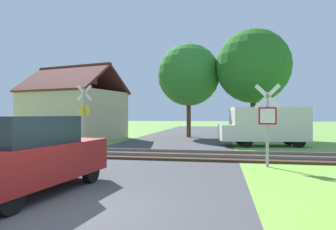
{
  "coord_description": "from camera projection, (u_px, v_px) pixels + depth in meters",
  "views": [
    {
      "loc": [
        2.99,
        -5.04,
        1.81
      ],
      "look_at": [
        0.5,
        8.78,
        1.8
      ],
      "focal_mm": 32.0,
      "sensor_mm": 36.0,
      "label": 1
    }
  ],
  "objects": [
    {
      "name": "tree_right",
      "position": [
        253.0,
        66.0,
        22.5
      ],
      "size": [
        5.56,
        5.56,
        8.25
      ],
      "color": "#513823",
      "rests_on": "ground"
    },
    {
      "name": "stop_sign_near",
      "position": [
        267.0,
        119.0,
        10.34
      ],
      "size": [
        0.88,
        0.16,
        2.88
      ],
      "rotation": [
        0.0,
        0.0,
        3.06
      ],
      "color": "#9E9EA5",
      "rests_on": "ground"
    },
    {
      "name": "rail_track",
      "position": [
        153.0,
        155.0,
        13.15
      ],
      "size": [
        60.0,
        2.6,
        0.22
      ],
      "color": "#422D1E",
      "rests_on": "ground"
    },
    {
      "name": "parked_car",
      "position": [
        31.0,
        155.0,
        6.83
      ],
      "size": [
        2.11,
        4.17,
        1.78
      ],
      "rotation": [
        0.0,
        0.0,
        -0.12
      ],
      "color": "maroon",
      "rests_on": "ground"
    },
    {
      "name": "house",
      "position": [
        74.0,
        113.0,
        22.56
      ],
      "size": [
        7.76,
        7.03,
        5.55
      ],
      "rotation": [
        0.0,
        0.0,
        -0.23
      ],
      "color": "#C6B293",
      "rests_on": "ground"
    },
    {
      "name": "mail_truck",
      "position": [
        265.0,
        125.0,
        17.24
      ],
      "size": [
        5.11,
        2.51,
        2.24
      ],
      "rotation": [
        0.0,
        0.0,
        1.71
      ],
      "color": "silver",
      "rests_on": "ground"
    },
    {
      "name": "road_asphalt",
      "position": [
        100.0,
        187.0,
        7.46
      ],
      "size": [
        7.27,
        80.0,
        0.01
      ],
      "primitive_type": "cube",
      "color": "#424244",
      "rests_on": "ground"
    },
    {
      "name": "crossing_sign_far",
      "position": [
        84.0,
        111.0,
        16.43
      ],
      "size": [
        0.88,
        0.16,
        3.46
      ],
      "rotation": [
        0.0,
        0.0,
        0.08
      ],
      "color": "#9E9EA5",
      "rests_on": "ground"
    },
    {
      "name": "ground_plane",
      "position": [
        57.0,
        213.0,
        5.49
      ],
      "size": [
        160.0,
        160.0,
        0.0
      ],
      "primitive_type": "plane",
      "color": "#6B9942"
    },
    {
      "name": "tree_center",
      "position": [
        189.0,
        75.0,
        24.27
      ],
      "size": [
        5.03,
        5.03,
        7.58
      ],
      "color": "#513823",
      "rests_on": "ground"
    }
  ]
}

